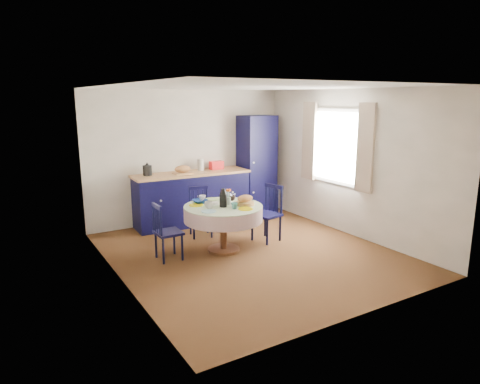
# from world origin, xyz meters

# --- Properties ---
(floor) EXTENTS (4.50, 4.50, 0.00)m
(floor) POSITION_xyz_m (0.00, 0.00, 0.00)
(floor) COLOR black
(floor) RESTS_ON ground
(ceiling) EXTENTS (4.50, 4.50, 0.00)m
(ceiling) POSITION_xyz_m (0.00, 0.00, 2.50)
(ceiling) COLOR white
(ceiling) RESTS_ON wall_back
(wall_back) EXTENTS (4.00, 0.02, 2.50)m
(wall_back) POSITION_xyz_m (0.00, 2.25, 1.25)
(wall_back) COLOR silver
(wall_back) RESTS_ON floor
(wall_left) EXTENTS (0.02, 4.50, 2.50)m
(wall_left) POSITION_xyz_m (-2.00, 0.00, 1.25)
(wall_left) COLOR silver
(wall_left) RESTS_ON floor
(wall_right) EXTENTS (0.02, 4.50, 2.50)m
(wall_right) POSITION_xyz_m (2.00, 0.00, 1.25)
(wall_right) COLOR silver
(wall_right) RESTS_ON floor
(window) EXTENTS (0.10, 1.74, 1.45)m
(window) POSITION_xyz_m (1.95, 0.30, 1.52)
(window) COLOR white
(window) RESTS_ON wall_right
(kitchen_counter) EXTENTS (2.23, 0.76, 1.23)m
(kitchen_counter) POSITION_xyz_m (-0.10, 1.96, 0.51)
(kitchen_counter) COLOR black
(kitchen_counter) RESTS_ON floor
(pantry_cabinet) EXTENTS (0.73, 0.55, 2.00)m
(pantry_cabinet) POSITION_xyz_m (1.40, 2.00, 1.00)
(pantry_cabinet) COLOR black
(pantry_cabinet) RESTS_ON floor
(dining_table) EXTENTS (1.21, 1.21, 1.01)m
(dining_table) POSITION_xyz_m (-0.31, 0.30, 0.61)
(dining_table) COLOR #543218
(dining_table) RESTS_ON floor
(chair_left) EXTENTS (0.37, 0.38, 0.86)m
(chair_left) POSITION_xyz_m (-1.21, 0.42, 0.43)
(chair_left) COLOR black
(chair_left) RESTS_ON floor
(chair_far) EXTENTS (0.45, 0.44, 0.85)m
(chair_far) POSITION_xyz_m (-0.28, 1.20, 0.43)
(chair_far) COLOR black
(chair_far) RESTS_ON floor
(chair_right) EXTENTS (0.48, 0.50, 0.94)m
(chair_right) POSITION_xyz_m (0.57, 0.39, 0.47)
(chair_right) COLOR black
(chair_right) RESTS_ON floor
(mug_a) EXTENTS (0.13, 0.13, 0.10)m
(mug_a) POSITION_xyz_m (-0.58, 0.28, 0.78)
(mug_a) COLOR silver
(mug_a) RESTS_ON dining_table
(mug_b) EXTENTS (0.10, 0.10, 0.10)m
(mug_b) POSITION_xyz_m (-0.27, 0.05, 0.78)
(mug_b) COLOR #2E6565
(mug_b) RESTS_ON dining_table
(mug_c) EXTENTS (0.11, 0.11, 0.09)m
(mug_c) POSITION_xyz_m (-0.04, 0.53, 0.77)
(mug_c) COLOR black
(mug_c) RESTS_ON dining_table
(mug_d) EXTENTS (0.11, 0.11, 0.10)m
(mug_d) POSITION_xyz_m (-0.47, 0.72, 0.78)
(mug_d) COLOR silver
(mug_d) RESTS_ON dining_table
(cobalt_bowl) EXTENTS (0.24, 0.24, 0.06)m
(cobalt_bowl) POSITION_xyz_m (-0.56, 0.63, 0.76)
(cobalt_bowl) COLOR navy
(cobalt_bowl) RESTS_ON dining_table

